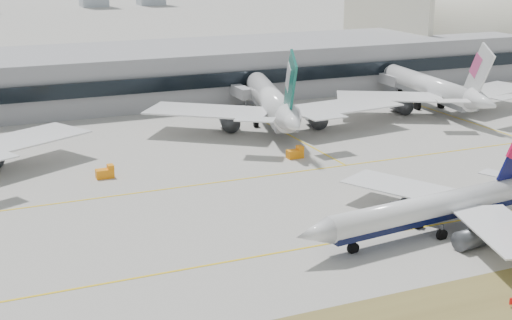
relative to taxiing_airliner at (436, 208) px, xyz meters
name	(u,v)px	position (x,y,z in m)	size (l,w,h in m)	color
ground	(255,242)	(-28.06, 7.58, -4.18)	(3000.00, 3000.00, 0.00)	#A8A59E
taxiing_airliner	(436,208)	(0.00, 0.00, 0.00)	(51.59, 44.59, 17.33)	white
widebody_cathay	(272,103)	(4.85, 73.82, 2.04)	(63.59, 63.48, 23.41)	white
widebody_china_air	(432,89)	(54.67, 74.98, 1.65)	(61.18, 60.20, 21.93)	white
terminal	(103,76)	(-28.06, 122.42, 3.32)	(280.00, 43.10, 15.00)	gray
hangar	(476,60)	(126.50, 142.58, -4.04)	(91.00, 60.00, 60.00)	beige
gse_b	(106,173)	(-42.71, 49.02, -3.13)	(3.55, 2.00, 2.60)	orange
gse_c	(296,153)	(-1.80, 46.74, -3.13)	(3.55, 2.00, 2.60)	orange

